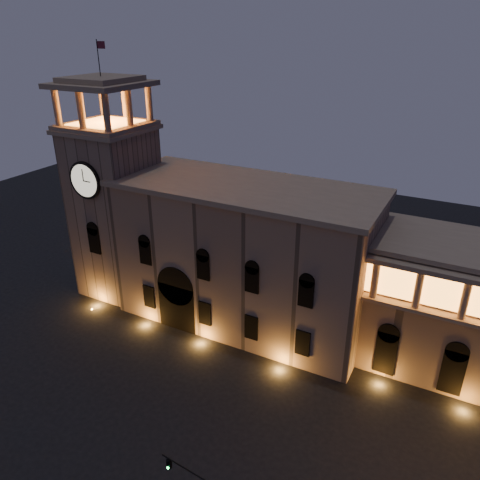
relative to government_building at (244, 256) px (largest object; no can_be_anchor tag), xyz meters
The scene contains 3 objects.
ground 23.71m from the government_building, 84.59° to the right, with size 160.00×160.00×0.00m, color black.
government_building is the anchor object (origin of this frame).
clock_tower 18.82m from the government_building, behind, with size 9.80×9.80×32.40m.
Camera 1 is at (20.72, -22.57, 33.73)m, focal length 35.00 mm.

